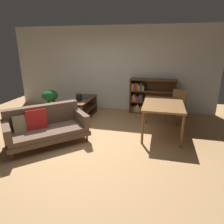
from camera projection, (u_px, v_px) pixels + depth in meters
ground_plane at (82, 141)px, 4.67m from camera, size 8.16×8.16×0.00m
back_wall_panel at (110, 69)px, 6.73m from camera, size 6.80×0.10×2.70m
fabric_couch at (45, 126)px, 4.53m from camera, size 1.83×1.82×0.82m
media_console at (84, 108)px, 6.14m from camera, size 0.44×1.28×0.58m
open_laptop at (84, 96)px, 6.23m from camera, size 0.42×0.31×0.11m
desk_speaker at (79, 97)px, 5.81m from camera, size 0.16×0.16×0.21m
potted_floor_plant at (50, 99)px, 6.13m from camera, size 0.52×0.51×0.83m
dining_table at (163, 106)px, 4.84m from camera, size 0.93×1.37×0.79m
dining_chair_near at (177, 104)px, 5.83m from camera, size 0.56×0.55×0.89m
bookshelf at (149, 96)px, 6.51m from camera, size 1.42×0.35×1.10m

